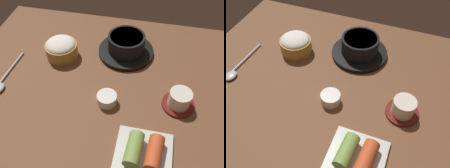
% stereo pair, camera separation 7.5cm
% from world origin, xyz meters
% --- Properties ---
extents(dining_table, '(1.00, 0.76, 0.02)m').
position_xyz_m(dining_table, '(0.00, 0.00, 0.01)').
color(dining_table, brown).
rests_on(dining_table, ground).
extents(stone_pot, '(0.20, 0.20, 0.08)m').
position_xyz_m(stone_pot, '(0.03, 0.17, 0.05)').
color(stone_pot, black).
rests_on(stone_pot, dining_table).
extents(rice_bowl, '(0.11, 0.11, 0.07)m').
position_xyz_m(rice_bowl, '(-0.19, 0.10, 0.06)').
color(rice_bowl, '#B78C38').
rests_on(rice_bowl, dining_table).
extents(tea_cup_with_saucer, '(0.10, 0.10, 0.06)m').
position_xyz_m(tea_cup_with_saucer, '(0.23, -0.04, 0.05)').
color(tea_cup_with_saucer, maroon).
rests_on(tea_cup_with_saucer, dining_table).
extents(banchan_cup_center, '(0.06, 0.06, 0.03)m').
position_xyz_m(banchan_cup_center, '(0.01, -0.07, 0.04)').
color(banchan_cup_center, white).
rests_on(banchan_cup_center, dining_table).
extents(kimchi_plate, '(0.15, 0.15, 0.05)m').
position_xyz_m(kimchi_plate, '(0.14, -0.22, 0.04)').
color(kimchi_plate, silver).
rests_on(kimchi_plate, dining_table).
extents(spoon, '(0.04, 0.20, 0.01)m').
position_xyz_m(spoon, '(-0.34, -0.06, 0.03)').
color(spoon, '#B7B7BC').
rests_on(spoon, dining_table).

